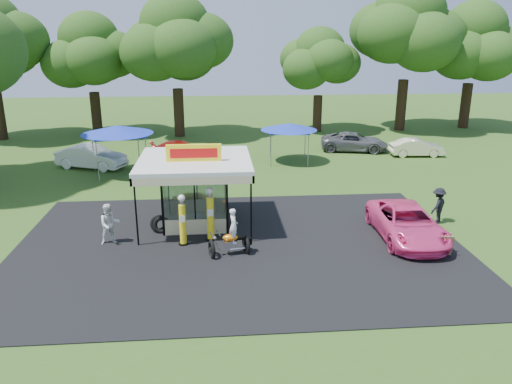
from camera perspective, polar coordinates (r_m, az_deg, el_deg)
The scene contains 23 objects.
ground at distance 20.76m, azimuth -1.58°, elevation -8.45°, with size 120.00×120.00×0.00m, color #37571B.
asphalt_apron at distance 22.57m, azimuth -1.87°, elevation -6.18°, with size 20.00×14.00×0.04m, color black.
gas_station_kiosk at distance 24.76m, azimuth -6.90°, elevation 0.23°, with size 5.40×5.40×4.18m.
gas_pump_left at distance 22.52m, azimuth -8.39°, elevation -3.32°, with size 0.45×0.45×2.40m.
gas_pump_right at distance 22.85m, azimuth -5.23°, elevation -2.65°, with size 0.48×0.48×2.58m.
motorcycle at distance 21.46m, azimuth -2.75°, elevation -5.08°, with size 1.92×1.22×2.18m.
spare_tires at distance 24.35m, azimuth -10.87°, elevation -3.65°, with size 1.02×0.61×0.88m.
a_frame_sign at distance 22.98m, azimuth 20.85°, elevation -5.65°, with size 0.58×0.59×0.98m.
kiosk_car at distance 27.25m, azimuth -6.65°, elevation -1.01°, with size 1.13×2.82×0.96m, color yellow.
pink_sedan at distance 24.12m, azimuth 16.83°, elevation -3.41°, with size 2.59×5.61×1.56m, color #FC4490.
spectator_west at distance 23.43m, azimuth -16.38°, elevation -3.54°, with size 0.93×0.72×1.91m, color white.
spectator_east_a at distance 26.70m, azimuth 20.11°, elevation -1.43°, with size 1.17×0.67×1.81m, color black.
bg_car_a at distance 37.29m, azimuth -18.32°, elevation 3.84°, with size 1.74×5.00×1.65m, color white.
bg_car_b at distance 38.67m, azimuth -8.45°, elevation 4.80°, with size 1.91×4.71×1.37m, color #9D100C.
bg_car_d at distance 41.61m, azimuth 11.15°, elevation 5.65°, with size 2.48×5.38×1.49m, color #5A5A5C.
bg_car_e at distance 41.01m, azimuth 17.86°, elevation 4.86°, with size 1.43×4.11×1.35m, color #F4E7BA.
tent_west at distance 34.76m, azimuth -15.59°, elevation 6.83°, with size 4.76×4.76×3.33m.
tent_east at distance 36.93m, azimuth 3.79°, elevation 7.42°, with size 4.14×4.14×2.90m.
oak_far_b at distance 49.74m, azimuth -18.35°, elevation 14.25°, with size 9.15×9.15×10.91m.
oak_far_c at distance 46.72m, azimuth -9.14°, elevation 15.85°, with size 10.53×10.53×12.41m.
oak_far_d at distance 49.17m, azimuth 7.22°, elevation 13.98°, with size 8.09×8.09×9.63m.
oak_far_e at distance 51.48m, azimuth 16.89°, elevation 16.42°, with size 11.47×11.47×13.66m.
oak_far_f at distance 54.95m, azimuth 23.50°, elevation 14.77°, with size 10.03×10.03×12.08m.
Camera 1 is at (-0.98, -18.63, 9.11)m, focal length 35.00 mm.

